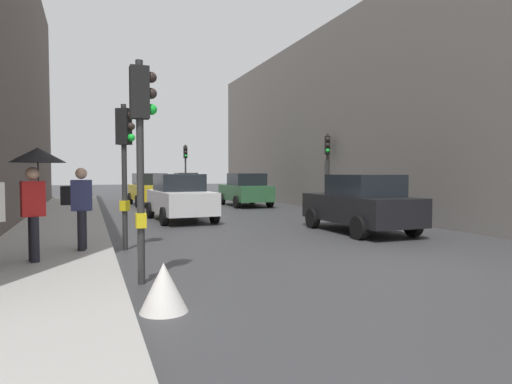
{
  "coord_description": "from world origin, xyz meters",
  "views": [
    {
      "loc": [
        -5.6,
        -7.56,
        1.84
      ],
      "look_at": [
        -0.38,
        6.34,
        1.18
      ],
      "focal_mm": 31.51,
      "sensor_mm": 36.0,
      "label": 1
    }
  ],
  "objects": [
    {
      "name": "building_facade_right",
      "position": [
        11.1,
        11.34,
        4.44
      ],
      "size": [
        12.0,
        32.05,
        8.88
      ],
      "primitive_type": "cube",
      "color": "slate",
      "rests_on": "ground"
    },
    {
      "name": "car_dark_suv",
      "position": [
        2.18,
        4.08,
        0.88
      ],
      "size": [
        2.02,
        4.2,
        1.76
      ],
      "color": "black",
      "rests_on": "ground"
    },
    {
      "name": "car_white_compact",
      "position": [
        -2.34,
        9.31,
        0.88
      ],
      "size": [
        2.17,
        4.28,
        1.76
      ],
      "color": "silver",
      "rests_on": "ground"
    },
    {
      "name": "pedestrian_with_grey_backpack",
      "position": [
        -5.78,
        2.76,
        1.16
      ],
      "size": [
        0.63,
        0.38,
        1.77
      ],
      "color": "black",
      "rests_on": "sidewalk_kerb"
    },
    {
      "name": "warning_sign_triangle",
      "position": [
        -4.69,
        -1.67,
        0.33
      ],
      "size": [
        0.64,
        0.64,
        0.65
      ],
      "primitive_type": "cone",
      "color": "silver",
      "rests_on": "ground"
    },
    {
      "name": "sidewalk_kerb",
      "position": [
        -6.43,
        6.0,
        0.08
      ],
      "size": [
        2.66,
        40.0,
        0.16
      ],
      "primitive_type": "cube",
      "color": "#A8A5A0",
      "rests_on": "ground"
    },
    {
      "name": "traffic_light_near_right",
      "position": [
        -4.78,
        3.35,
        2.36
      ],
      "size": [
        0.44,
        0.38,
        3.42
      ],
      "color": "#2D2D2D",
      "rests_on": "ground"
    },
    {
      "name": "traffic_light_mid_street",
      "position": [
        4.79,
        10.74,
        2.48
      ],
      "size": [
        0.34,
        0.45,
        3.6
      ],
      "color": "#2D2D2D",
      "rests_on": "ground"
    },
    {
      "name": "car_green_estate",
      "position": [
        2.33,
        15.23,
        0.88
      ],
      "size": [
        2.04,
        4.21,
        1.76
      ],
      "color": "#2D6038",
      "rests_on": "ground"
    },
    {
      "name": "pedestrian_with_umbrella",
      "position": [
        -6.5,
        1.76,
        1.84
      ],
      "size": [
        1.0,
        1.0,
        2.14
      ],
      "color": "black",
      "rests_on": "sidewalk_kerb"
    },
    {
      "name": "car_yellow_taxi",
      "position": [
        -2.39,
        17.63,
        0.88
      ],
      "size": [
        2.21,
        4.3,
        1.76
      ],
      "color": "yellow",
      "rests_on": "ground"
    },
    {
      "name": "traffic_light_far_median",
      "position": [
        0.84,
        23.7,
        2.58
      ],
      "size": [
        0.25,
        0.43,
        3.74
      ],
      "color": "#2D2D2D",
      "rests_on": "ground"
    },
    {
      "name": "ground_plane",
      "position": [
        0.0,
        0.0,
        0.0
      ],
      "size": [
        120.0,
        120.0,
        0.0
      ],
      "primitive_type": "plane",
      "color": "#38383A"
    },
    {
      "name": "traffic_light_near_left",
      "position": [
        -4.77,
        -0.06,
        2.51
      ],
      "size": [
        0.43,
        0.24,
        3.64
      ],
      "color": "#2D2D2D",
      "rests_on": "ground"
    },
    {
      "name": "car_red_sedan",
      "position": [
        2.06,
        29.82,
        0.88
      ],
      "size": [
        2.09,
        4.24,
        1.76
      ],
      "color": "red",
      "rests_on": "ground"
    }
  ]
}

